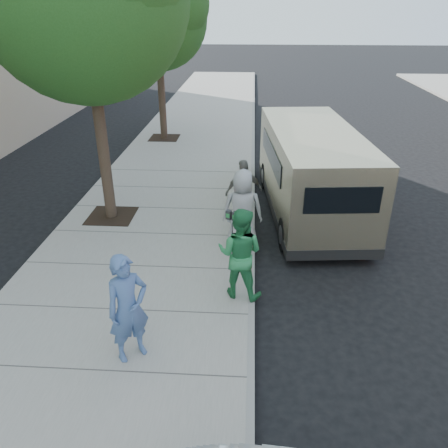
{
  "coord_description": "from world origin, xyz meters",
  "views": [
    {
      "loc": [
        1.34,
        -7.85,
        5.19
      ],
      "look_at": [
        0.83,
        0.23,
        1.1
      ],
      "focal_mm": 35.0,
      "sensor_mm": 36.0,
      "label": 1
    }
  ],
  "objects": [
    {
      "name": "person_officer",
      "position": [
        -0.45,
        -2.62,
        1.06
      ],
      "size": [
        0.79,
        0.76,
        1.82
      ],
      "primitive_type": "imported",
      "rotation": [
        0.0,
        0.0,
        0.69
      ],
      "color": "#4C6BA1",
      "rests_on": "sidewalk"
    },
    {
      "name": "curb_face",
      "position": [
        1.44,
        0.0,
        0.07
      ],
      "size": [
        0.12,
        60.0,
        0.16
      ],
      "primitive_type": "cube",
      "color": "gray",
      "rests_on": "ground"
    },
    {
      "name": "tree_far",
      "position": [
        -2.25,
        10.0,
        4.88
      ],
      "size": [
        3.92,
        3.8,
        6.49
      ],
      "color": "black",
      "rests_on": "sidewalk"
    },
    {
      "name": "van",
      "position": [
        2.96,
        3.34,
        1.23
      ],
      "size": [
        2.63,
        6.41,
        2.32
      ],
      "rotation": [
        0.0,
        0.0,
        0.09
      ],
      "color": "beige",
      "rests_on": "ground"
    },
    {
      "name": "parking_meter",
      "position": [
        1.0,
        0.22,
        1.05
      ],
      "size": [
        0.27,
        0.19,
        1.25
      ],
      "rotation": [
        0.0,
        0.0,
        -0.43
      ],
      "color": "gray",
      "rests_on": "sidewalk"
    },
    {
      "name": "person_striped_polo",
      "position": [
        1.2,
        2.33,
        0.97
      ],
      "size": [
        1.04,
        0.73,
        1.64
      ],
      "primitive_type": "imported",
      "rotation": [
        0.0,
        0.0,
        3.51
      ],
      "color": "gray",
      "rests_on": "sidewalk"
    },
    {
      "name": "person_gray_shirt",
      "position": [
        1.2,
        1.0,
        1.08
      ],
      "size": [
        0.92,
        0.61,
        1.86
      ],
      "primitive_type": "imported",
      "rotation": [
        0.0,
        0.0,
        3.16
      ],
      "color": "#9D9D9F",
      "rests_on": "sidewalk"
    },
    {
      "name": "sidewalk",
      "position": [
        -1.0,
        0.0,
        0.07
      ],
      "size": [
        5.0,
        60.0,
        0.15
      ],
      "primitive_type": "cube",
      "color": "gray",
      "rests_on": "ground"
    },
    {
      "name": "person_green_shirt",
      "position": [
        1.2,
        -0.87,
        1.05
      ],
      "size": [
        1.02,
        0.88,
        1.81
      ],
      "primitive_type": "imported",
      "rotation": [
        0.0,
        0.0,
        2.88
      ],
      "color": "#2C874B",
      "rests_on": "sidewalk"
    },
    {
      "name": "ground",
      "position": [
        0.0,
        0.0,
        0.0
      ],
      "size": [
        120.0,
        120.0,
        0.0
      ],
      "primitive_type": "plane",
      "color": "black",
      "rests_on": "ground"
    }
  ]
}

